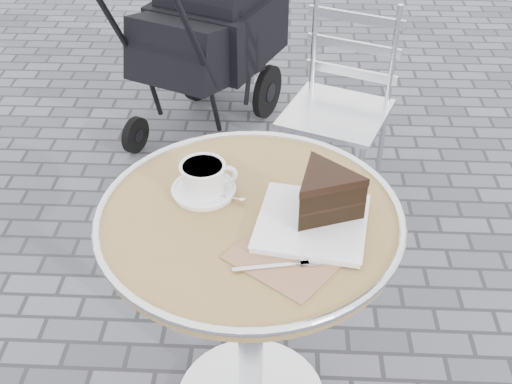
{
  "coord_description": "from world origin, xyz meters",
  "views": [
    {
      "loc": [
        0.07,
        -1.15,
        1.67
      ],
      "look_at": [
        0.01,
        0.02,
        0.78
      ],
      "focal_mm": 45.0,
      "sensor_mm": 36.0,
      "label": 1
    }
  ],
  "objects_px": {
    "baby_stroller": "(207,43)",
    "bistro_chair": "(345,84)",
    "cappuccino_set": "(204,180)",
    "cake_plate_set": "(322,201)",
    "cafe_table": "(250,266)"
  },
  "relations": [
    {
      "from": "baby_stroller",
      "to": "cake_plate_set",
      "type": "bearing_deg",
      "value": -50.35
    },
    {
      "from": "cake_plate_set",
      "to": "bistro_chair",
      "type": "relative_size",
      "value": 0.46
    },
    {
      "from": "bistro_chair",
      "to": "baby_stroller",
      "type": "distance_m",
      "value": 0.78
    },
    {
      "from": "cappuccino_set",
      "to": "bistro_chair",
      "type": "relative_size",
      "value": 0.21
    },
    {
      "from": "cafe_table",
      "to": "cappuccino_set",
      "type": "distance_m",
      "value": 0.24
    },
    {
      "from": "cafe_table",
      "to": "baby_stroller",
      "type": "relative_size",
      "value": 0.72
    },
    {
      "from": "cappuccino_set",
      "to": "baby_stroller",
      "type": "bearing_deg",
      "value": 84.96
    },
    {
      "from": "cake_plate_set",
      "to": "bistro_chair",
      "type": "xyz_separation_m",
      "value": [
        0.14,
        1.1,
        -0.28
      ]
    },
    {
      "from": "cafe_table",
      "to": "bistro_chair",
      "type": "height_order",
      "value": "bistro_chair"
    },
    {
      "from": "baby_stroller",
      "to": "bistro_chair",
      "type": "bearing_deg",
      "value": -16.23
    },
    {
      "from": "cake_plate_set",
      "to": "baby_stroller",
      "type": "height_order",
      "value": "baby_stroller"
    },
    {
      "from": "cafe_table",
      "to": "baby_stroller",
      "type": "bearing_deg",
      "value": 100.13
    },
    {
      "from": "baby_stroller",
      "to": "cafe_table",
      "type": "bearing_deg",
      "value": -55.75
    },
    {
      "from": "bistro_chair",
      "to": "baby_stroller",
      "type": "height_order",
      "value": "baby_stroller"
    },
    {
      "from": "cafe_table",
      "to": "baby_stroller",
      "type": "xyz_separation_m",
      "value": [
        -0.28,
        1.58,
        -0.12
      ]
    }
  ]
}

